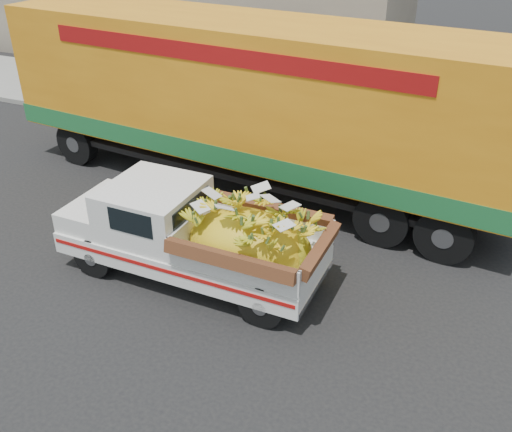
% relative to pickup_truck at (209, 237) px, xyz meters
% --- Properties ---
extents(ground, '(100.00, 100.00, 0.00)m').
position_rel_pickup_truck_xyz_m(ground, '(-0.61, 0.32, -0.89)').
color(ground, black).
rests_on(ground, ground).
extents(curb, '(60.00, 0.25, 0.15)m').
position_rel_pickup_truck_xyz_m(curb, '(-0.61, 6.20, -0.82)').
color(curb, gray).
rests_on(curb, ground).
extents(sidewalk, '(60.00, 4.00, 0.14)m').
position_rel_pickup_truck_xyz_m(sidewalk, '(-0.61, 8.30, -0.82)').
color(sidewalk, gray).
rests_on(sidewalk, ground).
extents(pickup_truck, '(4.75, 1.80, 1.66)m').
position_rel_pickup_truck_xyz_m(pickup_truck, '(0.00, 0.00, 0.00)').
color(pickup_truck, black).
rests_on(pickup_truck, ground).
extents(semi_trailer, '(12.04, 3.60, 3.80)m').
position_rel_pickup_truck_xyz_m(semi_trailer, '(-0.86, 3.74, 1.23)').
color(semi_trailer, black).
rests_on(semi_trailer, ground).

